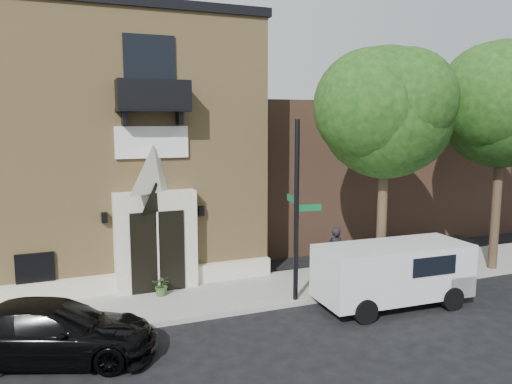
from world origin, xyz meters
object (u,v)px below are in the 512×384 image
(black_sedan, at_px, (53,331))
(cargo_van, at_px, (398,271))
(street_sign, at_px, (297,211))
(fire_hydrant, at_px, (411,270))
(pedestrian_near, at_px, (335,253))
(dumpster, at_px, (444,255))

(black_sedan, distance_m, cargo_van, 9.70)
(street_sign, height_order, fire_hydrant, street_sign)
(black_sedan, relative_size, pedestrian_near, 2.65)
(cargo_van, bearing_deg, fire_hydrant, 42.55)
(pedestrian_near, bearing_deg, cargo_van, 97.94)
(street_sign, bearing_deg, fire_hydrant, 7.96)
(pedestrian_near, bearing_deg, black_sedan, 8.79)
(street_sign, height_order, pedestrian_near, street_sign)
(black_sedan, distance_m, fire_hydrant, 11.42)
(street_sign, bearing_deg, cargo_van, -18.26)
(fire_hydrant, height_order, dumpster, dumpster)
(black_sedan, relative_size, street_sign, 0.88)
(black_sedan, xyz_separation_m, fire_hydrant, (11.34, 1.30, -0.18))
(cargo_van, height_order, dumpster, cargo_van)
(dumpster, distance_m, pedestrian_near, 4.24)
(fire_hydrant, bearing_deg, dumpster, 14.53)
(black_sedan, relative_size, cargo_van, 1.01)
(cargo_van, distance_m, dumpster, 4.00)
(fire_hydrant, relative_size, dumpster, 0.37)
(cargo_van, distance_m, pedestrian_near, 2.66)
(black_sedan, xyz_separation_m, street_sign, (6.90, 1.15, 2.21))
(cargo_van, xyz_separation_m, dumpster, (3.51, 1.89, -0.32))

